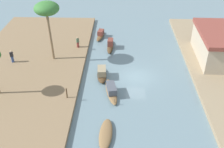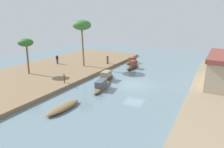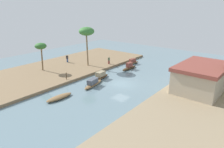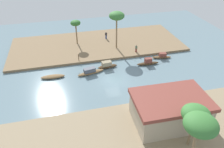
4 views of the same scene
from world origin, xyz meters
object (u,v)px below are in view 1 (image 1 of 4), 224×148
Objects in this scene: person_by_mooring at (12,57)px; palm_tree_left_near at (47,9)px; sampan_with_red_awning at (106,134)px; mooring_post at (67,93)px; sampan_midstream at (110,45)px; person_on_near_bank at (78,43)px; sampan_downstream_large at (101,35)px; riverside_building at (221,45)px; sampan_near_left_bank at (102,73)px; sampan_open_hull at (111,90)px.

person_by_mooring is 8.04m from palm_tree_left_near.
sampan_with_red_awning is 6.76m from mooring_post.
mooring_post is at bearing -16.50° from sampan_midstream.
palm_tree_left_near is (-13.45, -7.77, 7.05)m from sampan_with_red_awning.
person_by_mooring reaches higher than person_on_near_bank.
sampan_downstream_large is 0.41× the size of riverside_building.
riverside_building is (6.88, 16.48, 1.97)m from sampan_downstream_large.
riverside_building is (-2.08, 27.48, 1.19)m from person_by_mooring.
palm_tree_left_near is (-3.58, -6.78, 6.77)m from sampan_near_left_bank.
mooring_post is 0.15× the size of palm_tree_left_near.
sampan_with_red_awning is (17.64, 0.23, -0.23)m from sampan_midstream.
sampan_midstream is 15.26m from riverside_building.
palm_tree_left_near is 0.82× the size of riverside_building.
sampan_downstream_large is at bearing -111.02° from riverside_building.
sampan_near_left_bank is 0.75× the size of sampan_open_hull.
sampan_with_red_awning is 17.06m from palm_tree_left_near.
sampan_with_red_awning is (21.32, 1.91, -0.19)m from sampan_downstream_large.
sampan_near_left_bank is 12.19m from person_by_mooring.
mooring_post reaches higher than sampan_open_hull.
person_by_mooring is (5.28, -12.68, 0.73)m from sampan_midstream.
sampan_near_left_bank is at bearing -72.03° from riverside_building.
palm_tree_left_near reaches higher than sampan_midstream.
riverside_building is (-14.44, 14.56, 2.16)m from sampan_with_red_awning.
palm_tree_left_near is (4.18, -7.54, 6.82)m from sampan_midstream.
sampan_midstream is 4.78m from person_on_near_bank.
person_by_mooring is 0.18× the size of riverside_building.
sampan_downstream_large is 21.40m from sampan_with_red_awning.
riverside_building is at bearing 116.33° from mooring_post.
person_on_near_bank is at bearing -177.72° from mooring_post.
sampan_downstream_large is at bearing -172.08° from sampan_with_red_awning.
sampan_midstream is at bearing -176.45° from sampan_with_red_awning.
person_by_mooring reaches higher than mooring_post.
sampan_midstream is 13.75m from person_by_mooring.
riverside_building is (-0.98, 22.34, -4.89)m from palm_tree_left_near.
sampan_open_hull is 0.52× the size of riverside_building.
sampan_near_left_bank is 10.23m from palm_tree_left_near.
riverside_building is (3.20, 14.80, 1.93)m from sampan_midstream.
sampan_downstream_large is at bearing 177.19° from sampan_open_hull.
palm_tree_left_near is at bearing -121.95° from sampan_near_left_bank.
person_on_near_bank is 7.62m from palm_tree_left_near.
riverside_building reaches higher than sampan_open_hull.
sampan_near_left_bank is 0.95× the size of sampan_downstream_large.
person_on_near_bank is 1.33× the size of mooring_post.
sampan_downstream_large is at bearing 143.31° from palm_tree_left_near.
sampan_downstream_large is 11.97m from palm_tree_left_near.
sampan_near_left_bank is at bearing -171.45° from sampan_with_red_awning.
person_by_mooring is at bearing -65.44° from sampan_midstream.
person_on_near_bank reaches higher than sampan_midstream.
sampan_midstream is 4.05m from sampan_downstream_large.
sampan_midstream is at bearing 34.90° from sampan_downstream_large.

